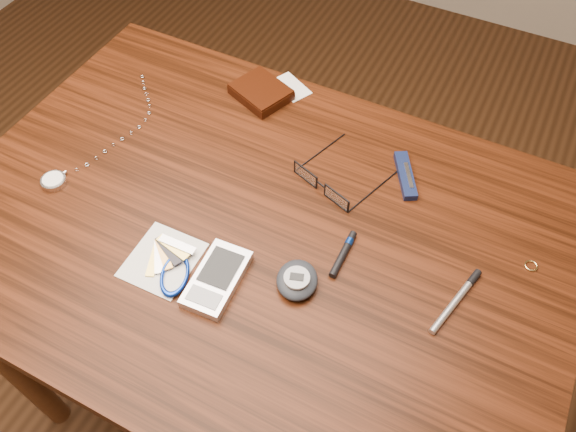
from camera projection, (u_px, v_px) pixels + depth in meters
The scene contains 12 objects.
ground at pixel (268, 389), 1.49m from camera, with size 3.80×3.80×0.00m, color #472814.
desk at pixel (257, 259), 0.97m from camera, with size 1.00×0.70×0.75m.
wallet_and_card at pixel (262, 92), 1.06m from camera, with size 0.15×0.14×0.02m.
eyeglasses at pixel (324, 184), 0.92m from camera, with size 0.16×0.16×0.03m.
gold_ring at pixel (531, 266), 0.84m from camera, with size 0.02×0.02×0.00m, color #E6BD6A.
pocket_watch at pixel (59, 176), 0.94m from camera, with size 0.09×0.32×0.01m.
pda_phone at pixel (217, 278), 0.82m from camera, with size 0.07×0.12×0.02m.
pedometer at pixel (297, 280), 0.82m from camera, with size 0.08×0.09×0.03m.
notepad_keys at pixel (169, 265), 0.84m from camera, with size 0.12×0.11×0.01m.
pocket_knife at pixel (405, 175), 0.94m from camera, with size 0.07×0.10×0.01m.
silver_pen at pixel (460, 296), 0.81m from camera, with size 0.04×0.13×0.01m.
black_blue_pen at pixel (344, 252), 0.85m from camera, with size 0.01×0.09×0.01m.
Camera 1 is at (0.28, -0.44, 1.47)m, focal length 35.00 mm.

